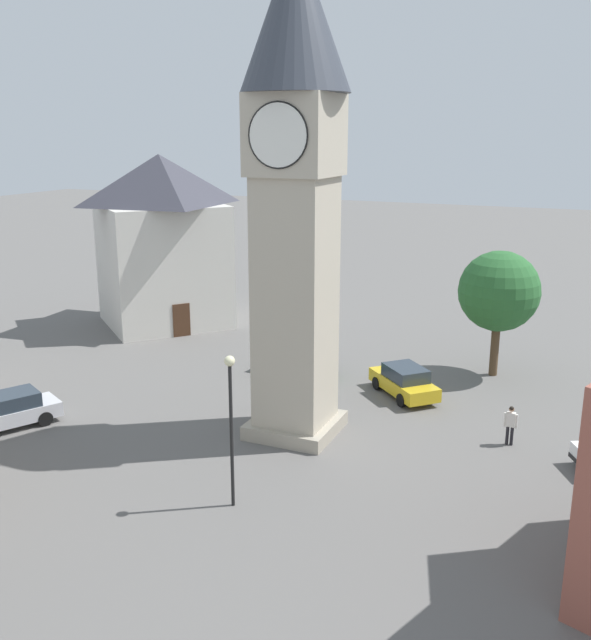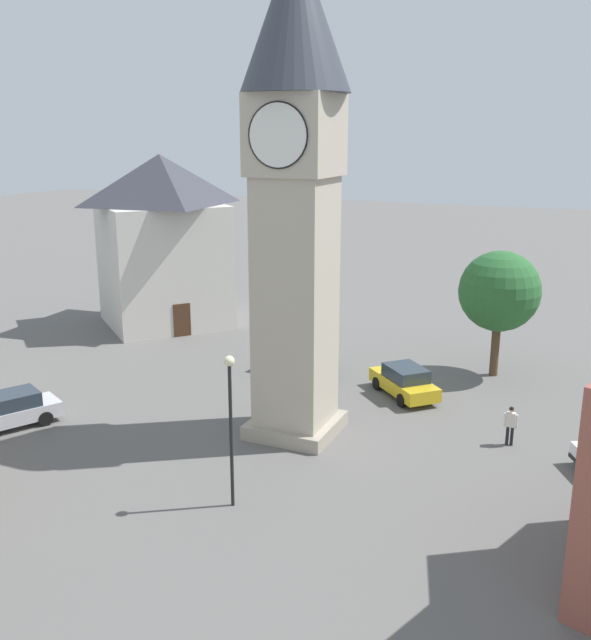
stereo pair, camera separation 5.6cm
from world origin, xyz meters
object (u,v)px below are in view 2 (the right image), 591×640
at_px(car_white_side, 404,381).
at_px(tree, 499,292).
at_px(car_red_corner, 11,410).
at_px(pedestrian, 511,422).
at_px(car_silver_kerb, 298,360).
at_px(clock_tower, 296,157).
at_px(building_hall_far, 163,239).
at_px(lamp_post, 230,408).

xyz_separation_m(car_white_side, tree, (3.51, 4.90, 3.77)).
distance_m(car_red_corner, pedestrian, 21.30).
relative_size(car_silver_kerb, car_white_side, 1.04).
bearing_deg(car_white_side, car_silver_kerb, 171.67).
bearing_deg(pedestrian, car_white_side, 146.26).
relative_size(pedestrian, tree, 0.25).
relative_size(clock_tower, pedestrian, 11.69).
bearing_deg(tree, car_white_side, -125.65).
distance_m(car_white_side, building_hall_far, 20.05).
xyz_separation_m(pedestrian, building_hall_far, (-23.72, 10.34, 4.66)).
xyz_separation_m(car_red_corner, building_hall_far, (-3.56, 17.24, 4.91)).
height_order(tree, building_hall_far, building_hall_far).
bearing_deg(lamp_post, car_red_corner, 170.74).
distance_m(car_red_corner, tree, 24.17).
relative_size(car_red_corner, building_hall_far, 0.40).
height_order(car_silver_kerb, car_white_side, same).
xyz_separation_m(car_white_side, building_hall_far, (-18.26, 6.69, 4.91)).
height_order(car_white_side, tree, tree).
bearing_deg(lamp_post, tree, 70.66).
bearing_deg(lamp_post, building_hall_far, 129.18).
distance_m(car_white_side, lamp_post, 13.10).
height_order(clock_tower, car_silver_kerb, clock_tower).
distance_m(building_hall_far, lamp_post, 24.87).
bearing_deg(car_silver_kerb, building_hall_far, 154.56).
height_order(pedestrian, building_hall_far, building_hall_far).
bearing_deg(lamp_post, car_white_side, 78.26).
bearing_deg(pedestrian, building_hall_far, 156.45).
bearing_deg(lamp_post, pedestrian, 47.74).
xyz_separation_m(clock_tower, car_silver_kerb, (-2.94, 6.90, -10.76)).
xyz_separation_m(clock_tower, tree, (6.63, 10.91, -6.99)).
height_order(tree, lamp_post, tree).
bearing_deg(tree, car_red_corner, -139.68).
height_order(car_silver_kerb, building_hall_far, building_hall_far).
xyz_separation_m(pedestrian, tree, (-1.95, 8.55, 3.52)).
height_order(car_red_corner, building_hall_far, building_hall_far).
bearing_deg(car_silver_kerb, pedestrian, -21.49).
bearing_deg(car_white_side, building_hall_far, 159.88).
bearing_deg(car_red_corner, pedestrian, 18.90).
bearing_deg(car_red_corner, car_silver_kerb, 52.96).
bearing_deg(clock_tower, pedestrian, 15.40).
relative_size(pedestrian, building_hall_far, 0.15).
bearing_deg(lamp_post, clock_tower, 94.57).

